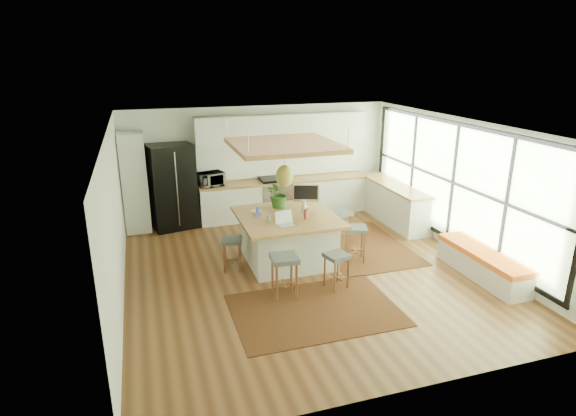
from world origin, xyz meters
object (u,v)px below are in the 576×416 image
object	(u,v)px
stool_right_front	(355,243)
stool_near_left	(284,277)
stool_left_side	(232,252)
laptop	(287,219)
island_plant	(279,196)
stool_near_right	(336,269)
island	(287,238)
stool_right_back	(340,227)
fridge	(172,189)
monitor	(306,195)
microwave	(211,178)

from	to	relation	value
stool_right_front	stool_near_left	bearing A→B (deg)	-150.71
stool_left_side	laptop	size ratio (longest dim) A/B	1.70
island_plant	stool_near_right	bearing A→B (deg)	-76.21
stool_right_front	stool_left_side	bearing A→B (deg)	172.55
stool_right_front	laptop	size ratio (longest dim) A/B	1.90
island	stool_right_back	xyz separation A→B (m)	(1.35, 0.55, -0.11)
fridge	island	distance (m)	3.29
stool_near_right	stool_right_front	xyz separation A→B (m)	(0.80, 0.94, 0.00)
stool_right_front	stool_left_side	distance (m)	2.39
stool_left_side	monitor	world-z (taller)	monitor
island	island_plant	distance (m)	0.89
stool_right_front	stool_right_back	world-z (taller)	stool_right_back
monitor	microwave	world-z (taller)	monitor
stool_left_side	monitor	distance (m)	1.87
stool_right_front	stool_right_back	xyz separation A→B (m)	(0.08, 0.94, 0.00)
monitor	island_plant	size ratio (longest dim) A/B	0.89
island_plant	microwave	bearing A→B (deg)	117.31
stool_near_right	microwave	world-z (taller)	microwave
island_plant	island	bearing A→B (deg)	-90.36
stool_right_back	monitor	size ratio (longest dim) A/B	1.37
laptop	island_plant	distance (m)	1.08
stool_near_right	laptop	bearing A→B (deg)	127.49
island	stool_right_front	xyz separation A→B (m)	(1.27, -0.39, -0.11)
island	stool_near_right	world-z (taller)	island
stool_right_front	laptop	world-z (taller)	laptop
island	laptop	world-z (taller)	laptop
island_plant	fridge	bearing A→B (deg)	133.50
stool_near_right	island_plant	xyz separation A→B (m)	(-0.46, 1.89, 0.80)
island	monitor	size ratio (longest dim) A/B	3.55
stool_right_front	laptop	bearing A→B (deg)	-175.43
island	stool_right_front	bearing A→B (deg)	-17.09
stool_near_left	stool_right_front	world-z (taller)	stool_near_left
stool_near_left	monitor	xyz separation A→B (m)	(0.99, 1.75, 0.83)
fridge	island_plant	world-z (taller)	fridge
island	stool_left_side	distance (m)	1.12
stool_near_left	laptop	world-z (taller)	laptop
island	stool_right_front	distance (m)	1.33
stool_near_right	stool_left_side	xyz separation A→B (m)	(-1.57, 1.25, 0.00)
monitor	stool_near_right	bearing A→B (deg)	-71.15
fridge	laptop	size ratio (longest dim) A/B	5.31
microwave	stool_left_side	bearing A→B (deg)	-107.81
laptop	stool_near_left	bearing A→B (deg)	-122.98
stool_right_front	monitor	distance (m)	1.36
stool_right_back	laptop	distance (m)	1.97
stool_right_back	island_plant	xyz separation A→B (m)	(-1.34, 0.00, 0.80)
stool_near_left	island_plant	xyz separation A→B (m)	(0.49, 1.92, 0.80)
stool_near_right	stool_right_back	xyz separation A→B (m)	(0.88, 1.88, 0.00)
island	microwave	bearing A→B (deg)	112.03
stool_right_front	monitor	size ratio (longest dim) A/B	1.34
stool_left_side	microwave	xyz separation A→B (m)	(0.05, 2.68, 0.77)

